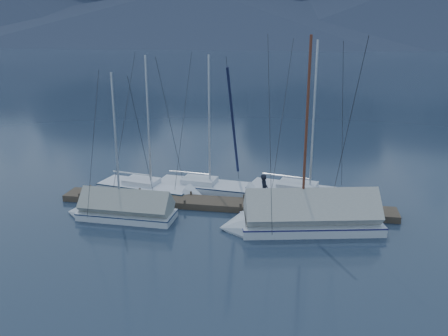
% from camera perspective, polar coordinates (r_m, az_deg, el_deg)
% --- Properties ---
extents(ground, '(1000.00, 1000.00, 0.00)m').
position_cam_1_polar(ground, '(23.84, -0.85, -6.44)').
color(ground, '#152030').
rests_on(ground, ground).
extents(dock, '(18.00, 1.50, 0.54)m').
position_cam_1_polar(dock, '(25.62, 0.00, -4.48)').
color(dock, '#382D23').
rests_on(dock, ground).
extents(mooring_posts, '(15.12, 1.52, 0.35)m').
position_cam_1_polar(mooring_posts, '(25.62, -1.10, -3.91)').
color(mooring_posts, '#382D23').
rests_on(mooring_posts, ground).
extents(sailboat_open_left, '(6.77, 3.16, 8.64)m').
position_cam_1_polar(sailboat_open_left, '(28.06, -7.91, -2.63)').
color(sailboat_open_left, silver).
rests_on(sailboat_open_left, ground).
extents(sailboat_open_mid, '(6.73, 2.86, 8.68)m').
position_cam_1_polar(sailboat_open_mid, '(28.04, -0.81, -2.48)').
color(sailboat_open_mid, silver).
rests_on(sailboat_open_mid, ground).
extents(sailboat_open_right, '(7.50, 3.63, 9.57)m').
position_cam_1_polar(sailboat_open_right, '(27.38, 11.27, -3.27)').
color(sailboat_open_right, silver).
rests_on(sailboat_open_right, ground).
extents(sailboat_covered_near, '(8.04, 3.95, 10.03)m').
position_cam_1_polar(sailboat_covered_near, '(23.07, 8.95, -6.12)').
color(sailboat_covered_near, silver).
rests_on(sailboat_covered_near, ground).
extents(sailboat_covered_far, '(5.78, 2.44, 8.04)m').
position_cam_1_polar(sailboat_covered_far, '(24.71, -12.59, -5.02)').
color(sailboat_covered_far, silver).
rests_on(sailboat_covered_far, ground).
extents(person, '(0.40, 0.61, 1.67)m').
position_cam_1_polar(person, '(24.83, 4.85, -2.62)').
color(person, black).
rests_on(person, dock).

